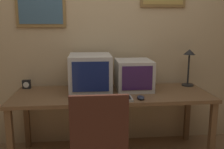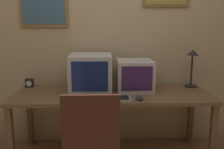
# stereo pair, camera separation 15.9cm
# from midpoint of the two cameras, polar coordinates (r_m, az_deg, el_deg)

# --- Properties ---
(wall_back) EXTENTS (8.00, 0.08, 2.60)m
(wall_back) POSITION_cam_midpoint_polar(r_m,az_deg,el_deg) (2.94, 1.24, 9.19)
(wall_back) COLOR #D1B284
(wall_back) RESTS_ON ground_plane
(desk) EXTENTS (2.02, 0.72, 0.72)m
(desk) POSITION_cam_midpoint_polar(r_m,az_deg,el_deg) (2.62, 1.74, -5.66)
(desk) COLOR brown
(desk) RESTS_ON ground_plane
(monitor_left) EXTENTS (0.43, 0.48, 0.39)m
(monitor_left) POSITION_cam_midpoint_polar(r_m,az_deg,el_deg) (2.66, -3.12, 0.41)
(monitor_left) COLOR beige
(monitor_left) RESTS_ON desk
(monitor_right) EXTENTS (0.38, 0.42, 0.32)m
(monitor_right) POSITION_cam_midpoint_polar(r_m,az_deg,el_deg) (2.71, 6.84, -0.14)
(monitor_right) COLOR beige
(monitor_right) RESTS_ON desk
(keyboard_main) EXTENTS (0.43, 0.16, 0.03)m
(keyboard_main) POSITION_cam_midpoint_polar(r_m,az_deg,el_deg) (2.35, 1.01, -5.61)
(keyboard_main) COLOR #A8A399
(keyboard_main) RESTS_ON desk
(mouse_near_keyboard) EXTENTS (0.07, 0.11, 0.03)m
(mouse_near_keyboard) POSITION_cam_midpoint_polar(r_m,az_deg,el_deg) (2.38, 8.19, -5.36)
(mouse_near_keyboard) COLOR #282D3D
(mouse_near_keyboard) RESTS_ON desk
(mouse_far_corner) EXTENTS (0.06, 0.11, 0.04)m
(mouse_far_corner) POSITION_cam_midpoint_polar(r_m,az_deg,el_deg) (2.35, -5.84, -5.55)
(mouse_far_corner) COLOR silver
(mouse_far_corner) RESTS_ON desk
(desk_clock) EXTENTS (0.09, 0.05, 0.10)m
(desk_clock) POSITION_cam_midpoint_polar(r_m,az_deg,el_deg) (2.94, -16.88, -1.89)
(desk_clock) COLOR black
(desk_clock) RESTS_ON desk
(desk_lamp) EXTENTS (0.13, 0.13, 0.42)m
(desk_lamp) POSITION_cam_midpoint_polar(r_m,az_deg,el_deg) (2.95, 19.33, 2.94)
(desk_lamp) COLOR black
(desk_lamp) RESTS_ON desk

